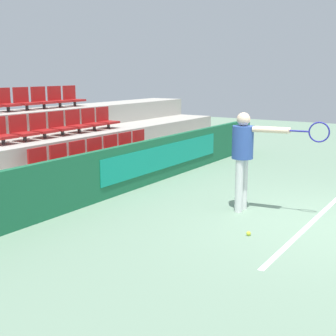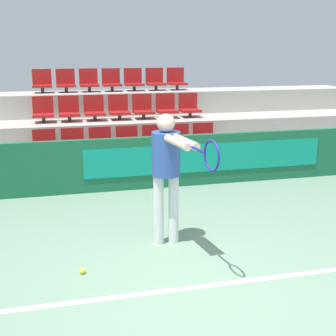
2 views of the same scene
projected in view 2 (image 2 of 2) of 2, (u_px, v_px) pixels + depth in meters
ground_plane at (200, 293)px, 4.80m from camera, size 30.00×30.00×0.00m
court_baseline at (197, 287)px, 4.91m from camera, size 4.41×0.08×0.01m
barrier_wall at (137, 163)px, 8.23m from camera, size 11.91×0.14×0.93m
bleacher_tier_front at (129, 167)px, 8.86m from camera, size 11.51×1.07×0.49m
bleacher_tier_middle at (121, 143)px, 9.80m from camera, size 11.51×1.07×0.99m
bleacher_tier_back at (114, 124)px, 10.75m from camera, size 11.51×1.07×1.48m
stadium_chair_0 at (45, 146)px, 8.50m from camera, size 0.42×0.40×0.51m
stadium_chair_1 at (73, 145)px, 8.62m from camera, size 0.42×0.40×0.51m
stadium_chair_2 at (101, 143)px, 8.74m from camera, size 0.42×0.40×0.51m
stadium_chair_3 at (128, 142)px, 8.86m from camera, size 0.42×0.40×0.51m
stadium_chair_4 at (154, 141)px, 8.98m from camera, size 0.42×0.40×0.51m
stadium_chair_5 at (180, 139)px, 9.10m from camera, size 0.42×0.40×0.51m
stadium_chair_6 at (204, 138)px, 9.22m from camera, size 0.42×0.40×0.51m
stadium_chair_7 at (43, 111)px, 9.38m from camera, size 0.42×0.40×0.51m
stadium_chair_8 at (69, 110)px, 9.50m from camera, size 0.42×0.40×0.51m
stadium_chair_9 at (94, 110)px, 9.62m from camera, size 0.42×0.40×0.51m
stadium_chair_10 at (119, 109)px, 9.74m from camera, size 0.42×0.40×0.51m
stadium_chair_11 at (143, 108)px, 9.86m from camera, size 0.42×0.40×0.51m
stadium_chair_12 at (166, 107)px, 9.98m from camera, size 0.42×0.40×0.51m
stadium_chair_13 at (189, 107)px, 10.10m from camera, size 0.42×0.40×0.51m
stadium_chair_14 at (42, 83)px, 10.27m from camera, size 0.42×0.40×0.51m
stadium_chair_15 at (66, 82)px, 10.39m from camera, size 0.42×0.40×0.51m
stadium_chair_16 at (89, 82)px, 10.51m from camera, size 0.42×0.40×0.51m
stadium_chair_17 at (112, 81)px, 10.63m from camera, size 0.42×0.40×0.51m
stadium_chair_18 at (134, 81)px, 10.75m from camera, size 0.42×0.40×0.51m
stadium_chair_19 at (155, 81)px, 10.87m from camera, size 0.42×0.40×0.51m
stadium_chair_20 at (176, 80)px, 10.99m from camera, size 0.42×0.40×0.51m
tennis_player at (168, 165)px, 5.73m from camera, size 0.38×1.53×1.67m
tennis_ball at (83, 271)px, 5.20m from camera, size 0.07×0.07×0.07m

